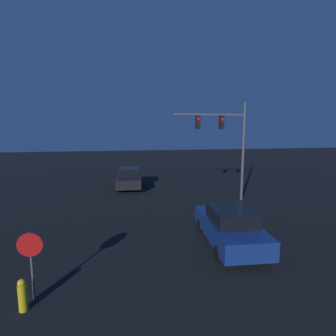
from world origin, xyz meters
The scene contains 5 objects.
car_near centered at (2.11, 9.00, 0.81)m, with size 2.28×4.87×1.64m.
car_far centered at (-1.78, 21.06, 0.81)m, with size 2.31×4.88×1.64m.
traffic_signal_mast centered at (4.65, 15.65, 4.46)m, with size 5.00×0.30×6.72m.
stop_sign centered at (-5.06, 6.48, 1.43)m, with size 0.71×0.07×2.06m.
fire_hydrant centered at (-5.19, 6.02, 0.46)m, with size 0.24×0.24×0.93m.
Camera 1 is at (-2.42, -1.17, 4.98)m, focal length 28.00 mm.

